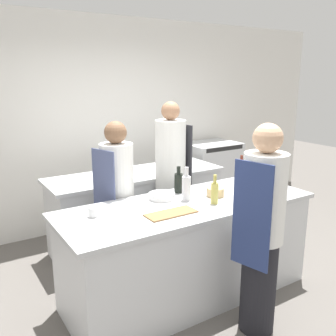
{
  "coord_description": "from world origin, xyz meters",
  "views": [
    {
      "loc": [
        -1.88,
        -2.6,
        2.04
      ],
      "look_at": [
        0.0,
        0.35,
        1.17
      ],
      "focal_mm": 40.0,
      "sensor_mm": 36.0,
      "label": 1
    }
  ],
  "objects_px": {
    "bottle_wine": "(241,170)",
    "bottle_water": "(179,182)",
    "chef_at_prep_near": "(262,231)",
    "bottle_olive_oil": "(186,187)",
    "bottle_vinegar": "(263,189)",
    "cup": "(93,212)",
    "bottle_cooking_oil": "(258,192)",
    "bowl_prep_small": "(215,192)",
    "chef_at_stove": "(171,181)",
    "bottle_sauce": "(215,192)",
    "chef_at_pass_far": "(118,202)",
    "oven_range": "(210,176)",
    "bowl_mixing_large": "(162,196)"
  },
  "relations": [
    {
      "from": "bottle_cooking_oil",
      "to": "bowl_mixing_large",
      "type": "distance_m",
      "value": 0.88
    },
    {
      "from": "bottle_sauce",
      "to": "chef_at_pass_far",
      "type": "bearing_deg",
      "value": 128.14
    },
    {
      "from": "bottle_vinegar",
      "to": "bowl_mixing_large",
      "type": "distance_m",
      "value": 0.94
    },
    {
      "from": "bottle_olive_oil",
      "to": "bottle_vinegar",
      "type": "height_order",
      "value": "bottle_olive_oil"
    },
    {
      "from": "bottle_olive_oil",
      "to": "bowl_prep_small",
      "type": "xyz_separation_m",
      "value": [
        0.3,
        -0.06,
        -0.08
      ]
    },
    {
      "from": "bottle_water",
      "to": "cup",
      "type": "bearing_deg",
      "value": -170.07
    },
    {
      "from": "chef_at_prep_near",
      "to": "bottle_vinegar",
      "type": "height_order",
      "value": "chef_at_prep_near"
    },
    {
      "from": "bottle_olive_oil",
      "to": "bottle_water",
      "type": "relative_size",
      "value": 1.19
    },
    {
      "from": "chef_at_stove",
      "to": "chef_at_pass_far",
      "type": "xyz_separation_m",
      "value": [
        -0.71,
        -0.13,
        -0.08
      ]
    },
    {
      "from": "oven_range",
      "to": "chef_at_stove",
      "type": "relative_size",
      "value": 0.59
    },
    {
      "from": "chef_at_stove",
      "to": "cup",
      "type": "bearing_deg",
      "value": -69.46
    },
    {
      "from": "bowl_mixing_large",
      "to": "cup",
      "type": "height_order",
      "value": "cup"
    },
    {
      "from": "bottle_cooking_oil",
      "to": "chef_at_pass_far",
      "type": "bearing_deg",
      "value": 135.14
    },
    {
      "from": "bowl_prep_small",
      "to": "bowl_mixing_large",
      "type": "bearing_deg",
      "value": 157.06
    },
    {
      "from": "oven_range",
      "to": "chef_at_pass_far",
      "type": "bearing_deg",
      "value": -151.42
    },
    {
      "from": "oven_range",
      "to": "bottle_vinegar",
      "type": "relative_size",
      "value": 4.39
    },
    {
      "from": "bottle_vinegar",
      "to": "bottle_cooking_oil",
      "type": "relative_size",
      "value": 0.98
    },
    {
      "from": "chef_at_prep_near",
      "to": "bottle_sauce",
      "type": "xyz_separation_m",
      "value": [
        -0.01,
        0.57,
        0.16
      ]
    },
    {
      "from": "oven_range",
      "to": "cup",
      "type": "bearing_deg",
      "value": -147.33
    },
    {
      "from": "chef_at_prep_near",
      "to": "bottle_vinegar",
      "type": "distance_m",
      "value": 0.65
    },
    {
      "from": "bottle_olive_oil",
      "to": "bottle_sauce",
      "type": "bearing_deg",
      "value": -54.8
    },
    {
      "from": "oven_range",
      "to": "bottle_cooking_oil",
      "type": "relative_size",
      "value": 4.3
    },
    {
      "from": "chef_at_prep_near",
      "to": "bottle_water",
      "type": "distance_m",
      "value": 1.04
    },
    {
      "from": "chef_at_pass_far",
      "to": "bottle_olive_oil",
      "type": "relative_size",
      "value": 5.23
    },
    {
      "from": "chef_at_pass_far",
      "to": "cup",
      "type": "distance_m",
      "value": 0.66
    },
    {
      "from": "oven_range",
      "to": "bottle_vinegar",
      "type": "bearing_deg",
      "value": -116.75
    },
    {
      "from": "bottle_olive_oil",
      "to": "bottle_wine",
      "type": "relative_size",
      "value": 1.16
    },
    {
      "from": "bottle_sauce",
      "to": "bowl_prep_small",
      "type": "distance_m",
      "value": 0.23
    },
    {
      "from": "bottle_water",
      "to": "bowl_prep_small",
      "type": "bearing_deg",
      "value": -50.82
    },
    {
      "from": "chef_at_stove",
      "to": "bottle_cooking_oil",
      "type": "xyz_separation_m",
      "value": [
        0.24,
        -1.08,
        0.12
      ]
    },
    {
      "from": "chef_at_prep_near",
      "to": "chef_at_pass_far",
      "type": "bearing_deg",
      "value": 10.16
    },
    {
      "from": "oven_range",
      "to": "bottle_olive_oil",
      "type": "bearing_deg",
      "value": -134.41
    },
    {
      "from": "bottle_water",
      "to": "bowl_prep_small",
      "type": "height_order",
      "value": "bottle_water"
    },
    {
      "from": "oven_range",
      "to": "bottle_water",
      "type": "height_order",
      "value": "bottle_water"
    },
    {
      "from": "bowl_mixing_large",
      "to": "bottle_wine",
      "type": "bearing_deg",
      "value": 6.12
    },
    {
      "from": "bottle_olive_oil",
      "to": "bowl_mixing_large",
      "type": "xyz_separation_m",
      "value": [
        -0.18,
        0.15,
        -0.09
      ]
    },
    {
      "from": "bowl_mixing_large",
      "to": "bowl_prep_small",
      "type": "relative_size",
      "value": 1.47
    },
    {
      "from": "chef_at_stove",
      "to": "bottle_vinegar",
      "type": "xyz_separation_m",
      "value": [
        0.36,
        -1.03,
        0.12
      ]
    },
    {
      "from": "chef_at_stove",
      "to": "bottle_vinegar",
      "type": "relative_size",
      "value": 7.45
    },
    {
      "from": "chef_at_stove",
      "to": "bottle_wine",
      "type": "relative_size",
      "value": 6.6
    },
    {
      "from": "bottle_water",
      "to": "chef_at_pass_far",
      "type": "bearing_deg",
      "value": 148.34
    },
    {
      "from": "bowl_prep_small",
      "to": "oven_range",
      "type": "bearing_deg",
      "value": 52.16
    },
    {
      "from": "cup",
      "to": "bowl_prep_small",
      "type": "bearing_deg",
      "value": -5.72
    },
    {
      "from": "chef_at_stove",
      "to": "bottle_vinegar",
      "type": "height_order",
      "value": "chef_at_stove"
    },
    {
      "from": "bottle_wine",
      "to": "bottle_water",
      "type": "distance_m",
      "value": 0.86
    },
    {
      "from": "chef_at_prep_near",
      "to": "chef_at_pass_far",
      "type": "xyz_separation_m",
      "value": [
        -0.61,
        1.33,
        -0.04
      ]
    },
    {
      "from": "chef_at_prep_near",
      "to": "bottle_wine",
      "type": "bearing_deg",
      "value": -50.21
    },
    {
      "from": "bottle_olive_oil",
      "to": "bowl_prep_small",
      "type": "bearing_deg",
      "value": -10.52
    },
    {
      "from": "chef_at_pass_far",
      "to": "bottle_olive_oil",
      "type": "bearing_deg",
      "value": -157.78
    },
    {
      "from": "oven_range",
      "to": "bowl_mixing_large",
      "type": "xyz_separation_m",
      "value": [
        -1.83,
        -1.54,
        0.43
      ]
    }
  ]
}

